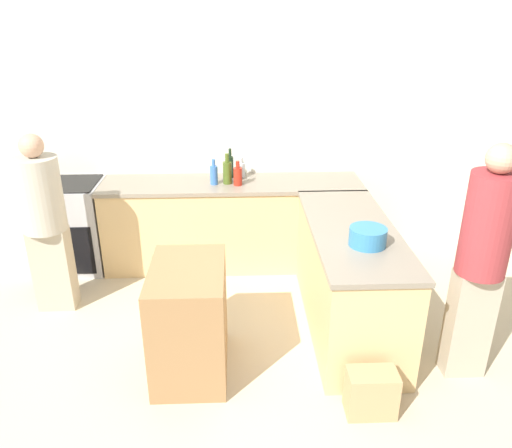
{
  "coord_description": "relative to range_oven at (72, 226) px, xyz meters",
  "views": [
    {
      "loc": [
        0.05,
        -2.98,
        2.57
      ],
      "look_at": [
        0.2,
        0.7,
        0.98
      ],
      "focal_mm": 35.0,
      "sensor_mm": 36.0,
      "label": 1
    }
  ],
  "objects": [
    {
      "name": "ground_plane",
      "position": [
        1.69,
        -1.91,
        -0.47
      ],
      "size": [
        14.0,
        14.0,
        0.0
      ],
      "primitive_type": "plane",
      "color": "beige"
    },
    {
      "name": "counter_peninsula",
      "position": [
        2.68,
        -1.2,
        -0.0
      ],
      "size": [
        0.69,
        1.81,
        0.93
      ],
      "color": "#D6B27A",
      "rests_on": "ground_plane"
    },
    {
      "name": "mixing_bowl",
      "position": [
        2.72,
        -1.53,
        0.53
      ],
      "size": [
        0.28,
        0.28,
        0.14
      ],
      "color": "teal",
      "rests_on": "counter_peninsula"
    },
    {
      "name": "water_bottle_blue",
      "position": [
        1.51,
        -0.06,
        0.56
      ],
      "size": [
        0.08,
        0.08,
        0.26
      ],
      "color": "#386BB7",
      "rests_on": "counter_back"
    },
    {
      "name": "person_by_range",
      "position": [
        0.06,
        -0.81,
        0.41
      ],
      "size": [
        0.37,
        0.37,
        1.64
      ],
      "color": "#ADA38E",
      "rests_on": "ground_plane"
    },
    {
      "name": "island_table",
      "position": [
        1.37,
        -1.73,
        -0.04
      ],
      "size": [
        0.54,
        0.8,
        0.87
      ],
      "color": "#997047",
      "rests_on": "ground_plane"
    },
    {
      "name": "wall_back",
      "position": [
        1.69,
        0.34,
        0.88
      ],
      "size": [
        8.0,
        0.06,
        2.7
      ],
      "color": "silver",
      "rests_on": "ground_plane"
    },
    {
      "name": "person_at_peninsula",
      "position": [
        3.44,
        -1.86,
        0.51
      ],
      "size": [
        0.34,
        0.34,
        1.79
      ],
      "color": "#ADA38E",
      "rests_on": "ground_plane"
    },
    {
      "name": "vinegar_bottle_clear",
      "position": [
        1.79,
        0.16,
        0.54
      ],
      "size": [
        0.09,
        0.09,
        0.21
      ],
      "color": "silver",
      "rests_on": "counter_back"
    },
    {
      "name": "range_oven",
      "position": [
        0.0,
        0.0,
        0.0
      ],
      "size": [
        0.68,
        0.63,
        0.94
      ],
      "color": "#ADADB2",
      "rests_on": "ground_plane"
    },
    {
      "name": "counter_back",
      "position": [
        1.69,
        0.0,
        -0.0
      ],
      "size": [
        2.68,
        0.66,
        0.93
      ],
      "color": "#D6B27A",
      "rests_on": "ground_plane"
    },
    {
      "name": "wine_bottle_dark",
      "position": [
        1.68,
        0.17,
        0.58
      ],
      "size": [
        0.07,
        0.07,
        0.31
      ],
      "color": "black",
      "rests_on": "counter_back"
    },
    {
      "name": "paper_bag",
      "position": [
        2.63,
        -2.26,
        -0.3
      ],
      "size": [
        0.34,
        0.21,
        0.34
      ],
      "color": "tan",
      "rests_on": "ground_plane"
    },
    {
      "name": "hot_sauce_bottle",
      "position": [
        1.75,
        -0.09,
        0.56
      ],
      "size": [
        0.09,
        0.09,
        0.25
      ],
      "color": "red",
      "rests_on": "counter_back"
    },
    {
      "name": "olive_oil_bottle",
      "position": [
        1.65,
        -0.04,
        0.58
      ],
      "size": [
        0.09,
        0.09,
        0.31
      ],
      "color": "#475B1E",
      "rests_on": "counter_back"
    }
  ]
}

